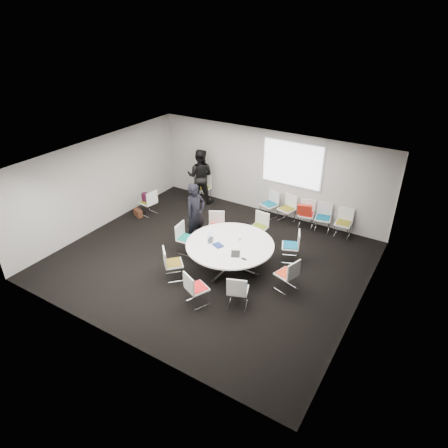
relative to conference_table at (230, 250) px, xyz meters
The scene contains 31 objects.
room_shell 1.01m from the conference_table, behind, with size 8.08×7.08×2.88m.
conference_table is the anchor object (origin of this frame).
projection_screen 3.71m from the conference_table, 87.25° to the left, with size 1.90×0.03×1.35m, color white.
chair_ring_a 1.69m from the conference_table, ahead, with size 0.57×0.57×0.88m.
chair_ring_b 1.72m from the conference_table, 43.27° to the left, with size 0.59×0.60×0.88m.
chair_ring_c 1.63m from the conference_table, 89.12° to the left, with size 0.49×0.48×0.88m.
chair_ring_d 1.47m from the conference_table, 136.70° to the left, with size 0.62×0.61×0.88m.
chair_ring_e 1.45m from the conference_table, behind, with size 0.49×0.50×0.88m.
chair_ring_f 1.55m from the conference_table, 129.99° to the right, with size 0.64×0.64×0.88m.
chair_ring_g 1.71m from the conference_table, 86.46° to the right, with size 0.60×0.60×0.88m.
chair_ring_h 1.59m from the conference_table, 52.62° to the right, with size 0.59×0.58×0.88m.
chair_back_a 3.21m from the conference_table, 96.75° to the left, with size 0.59×0.58×0.88m.
chair_back_b 3.18m from the conference_table, 85.60° to the left, with size 0.57×0.56×0.88m.
chair_back_c 3.28m from the conference_table, 73.88° to the left, with size 0.54×0.53×0.88m.
chair_back_d 3.50m from the conference_table, 65.62° to the left, with size 0.54×0.53×0.88m.
chair_back_e 3.80m from the conference_table, 56.90° to the left, with size 0.48×0.47×0.88m.
chair_spare_left 4.05m from the conference_table, 162.48° to the left, with size 0.50×0.51×0.88m.
chair_person_back 4.33m from the conference_table, 133.50° to the left, with size 0.46×0.45×0.88m.
person_main 1.69m from the conference_table, 157.50° to the left, with size 0.67×0.44×1.84m, color black.
person_back 4.22m from the conference_table, 135.05° to the left, with size 0.94×0.73×1.93m, color black.
laptop 0.53m from the conference_table, 167.74° to the right, with size 0.32×0.21×0.03m, color #333338.
laptop_lid 0.70m from the conference_table, behind, with size 0.30×0.02×0.22m, color silver.
notebook_black 0.55m from the conference_table, 43.68° to the right, with size 0.22×0.30×0.02m, color black.
tablet_folio 0.38m from the conference_table, 131.63° to the right, with size 0.26×0.20×0.03m, color navy.
papers_right 0.67m from the conference_table, 12.07° to the left, with size 0.30×0.21×0.00m, color white.
papers_front 0.85m from the conference_table, ahead, with size 0.30×0.21×0.00m, color white.
cup 0.39m from the conference_table, 68.19° to the left, with size 0.08×0.08×0.09m, color white.
phone 0.81m from the conference_table, 33.63° to the right, with size 0.14×0.07×0.01m, color black.
maroon_bag 4.06m from the conference_table, 162.52° to the left, with size 0.40×0.14×0.28m, color #43112A.
brown_bag 4.23m from the conference_table, 167.23° to the left, with size 0.36×0.16×0.24m, color #482617.
red_jacket 3.06m from the conference_table, 72.66° to the left, with size 0.44×0.10×0.35m, color #B12215.
Camera 1 is at (5.12, -7.63, 6.20)m, focal length 32.00 mm.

